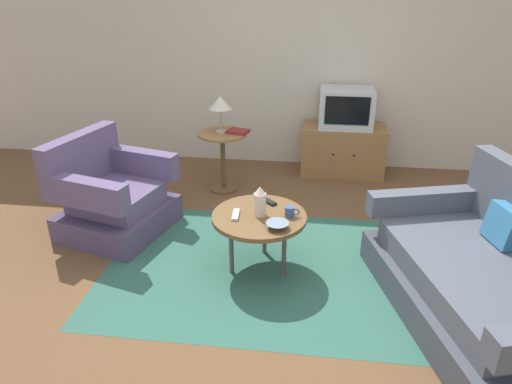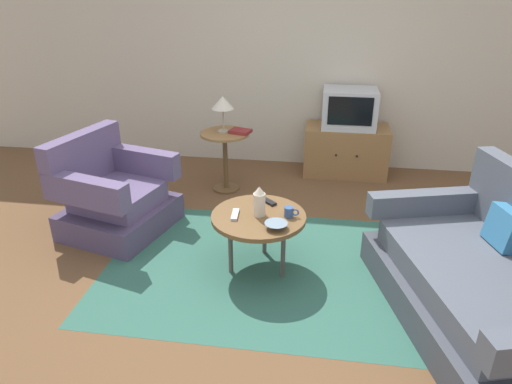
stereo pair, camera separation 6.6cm
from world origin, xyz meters
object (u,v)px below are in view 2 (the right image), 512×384
(couch, at_px, (488,284))
(tv_remote_silver, at_px, (235,215))
(mug, at_px, (289,212))
(television, at_px, (349,108))
(tv_stand, at_px, (346,151))
(tv_remote_dark, at_px, (268,201))
(vase, at_px, (259,202))
(side_table, at_px, (225,149))
(table_lamp, at_px, (223,104))
(armchair, at_px, (113,197))
(coffee_table, at_px, (259,219))
(bowl, at_px, (276,226))
(book, at_px, (240,131))

(couch, height_order, tv_remote_silver, couch)
(couch, xyz_separation_m, mug, (-1.36, 0.39, 0.23))
(television, bearing_deg, mug, -103.38)
(tv_stand, bearing_deg, tv_remote_dark, -110.23)
(vase, bearing_deg, couch, -13.61)
(side_table, height_order, tv_remote_silver, side_table)
(table_lamp, bearing_deg, mug, -60.58)
(table_lamp, relative_size, vase, 1.58)
(television, bearing_deg, tv_remote_dark, -110.25)
(couch, relative_size, table_lamp, 5.05)
(armchair, height_order, table_lamp, table_lamp)
(coffee_table, height_order, table_lamp, table_lamp)
(couch, bearing_deg, tv_remote_dark, 52.79)
(couch, bearing_deg, armchair, 58.59)
(armchair, bearing_deg, coffee_table, 87.12)
(armchair, bearing_deg, tv_remote_dark, 96.00)
(side_table, xyz_separation_m, television, (1.29, 0.65, 0.32))
(television, xyz_separation_m, table_lamp, (-1.30, -0.63, 0.16))
(table_lamp, xyz_separation_m, tv_remote_dark, (0.62, -1.22, -0.46))
(tv_stand, distance_m, bowl, 2.34)
(bowl, height_order, tv_remote_dark, bowl)
(bowl, relative_size, book, 0.69)
(coffee_table, distance_m, side_table, 1.54)
(coffee_table, height_order, tv_remote_silver, tv_remote_silver)
(tv_remote_silver, bearing_deg, tv_remote_dark, -43.35)
(armchair, bearing_deg, side_table, 154.68)
(couch, relative_size, television, 3.21)
(book, bearing_deg, tv_stand, 44.65)
(couch, xyz_separation_m, table_lamp, (-2.17, 1.83, 0.66))
(armchair, xyz_separation_m, coffee_table, (1.40, -0.45, 0.13))
(side_table, bearing_deg, bowl, -66.04)
(tv_stand, height_order, bowl, tv_stand)
(tv_stand, relative_size, bowl, 5.62)
(armchair, height_order, tv_remote_dark, armchair)
(side_table, distance_m, bowl, 1.77)
(armchair, distance_m, tv_stand, 2.67)
(bowl, xyz_separation_m, tv_remote_dark, (-0.11, 0.41, -0.01))
(tv_remote_silver, bearing_deg, vase, -82.07)
(armchair, bearing_deg, couch, 89.37)
(armchair, xyz_separation_m, television, (2.12, 1.62, 0.48))
(side_table, bearing_deg, armchair, -130.40)
(bowl, bearing_deg, couch, -7.99)
(coffee_table, xyz_separation_m, television, (0.73, 2.08, 0.35))
(couch, bearing_deg, tv_remote_silver, 63.21)
(side_table, bearing_deg, tv_remote_silver, -75.18)
(tv_stand, height_order, book, book)
(tv_remote_silver, xyz_separation_m, book, (-0.22, 1.48, 0.18))
(couch, xyz_separation_m, side_table, (-2.15, 1.82, 0.18))
(side_table, xyz_separation_m, vase, (0.57, -1.43, 0.12))
(couch, bearing_deg, table_lamp, 34.10)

